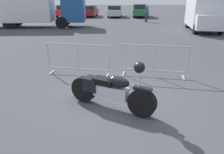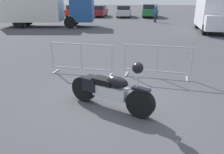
# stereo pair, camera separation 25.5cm
# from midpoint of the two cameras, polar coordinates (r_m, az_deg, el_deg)

# --- Properties ---
(ground_plane) EXTENTS (120.00, 120.00, 0.00)m
(ground_plane) POSITION_cam_midpoint_polar(r_m,az_deg,el_deg) (5.64, 2.28, -6.53)
(ground_plane) COLOR #424247
(motorcycle) EXTENTS (2.10, 1.11, 1.26)m
(motorcycle) POSITION_cam_midpoint_polar(r_m,az_deg,el_deg) (5.15, 0.91, -3.32)
(motorcycle) COLOR black
(motorcycle) RESTS_ON ground
(crowd_barrier_near) EXTENTS (2.23, 0.70, 1.07)m
(crowd_barrier_near) POSITION_cam_midpoint_polar(r_m,az_deg,el_deg) (7.47, -7.05, 4.79)
(crowd_barrier_near) COLOR #9EA0A5
(crowd_barrier_near) RESTS_ON ground
(crowd_barrier_far) EXTENTS (2.23, 0.70, 1.07)m
(crowd_barrier_far) POSITION_cam_midpoint_polar(r_m,az_deg,el_deg) (7.32, 12.64, 4.10)
(crowd_barrier_far) COLOR #9EA0A5
(crowd_barrier_far) RESTS_ON ground
(box_truck) EXTENTS (7.89, 3.04, 2.98)m
(box_truck) POSITION_cam_midpoint_polar(r_m,az_deg,el_deg) (20.12, -17.46, 17.05)
(box_truck) COLOR silver
(box_truck) RESTS_ON ground
(delivery_van) EXTENTS (2.42, 5.16, 2.31)m
(delivery_van) POSITION_cam_midpoint_polar(r_m,az_deg,el_deg) (18.50, 25.37, 14.59)
(delivery_van) COLOR silver
(delivery_van) RESTS_ON ground
(parked_car_tan) EXTENTS (1.72, 4.06, 1.37)m
(parked_car_tan) POSITION_cam_midpoint_polar(r_m,az_deg,el_deg) (30.89, -15.20, 16.44)
(parked_car_tan) COLOR tan
(parked_car_tan) RESTS_ON ground
(parked_car_red) EXTENTS (1.74, 4.12, 1.39)m
(parked_car_red) POSITION_cam_midpoint_polar(r_m,az_deg,el_deg) (29.71, -9.39, 16.74)
(parked_car_red) COLOR #B21E19
(parked_car_red) RESTS_ON ground
(parked_car_maroon) EXTENTS (1.70, 4.03, 1.36)m
(parked_car_maroon) POSITION_cam_midpoint_polar(r_m,az_deg,el_deg) (28.98, -3.09, 16.85)
(parked_car_maroon) COLOR maroon
(parked_car_maroon) RESTS_ON ground
(parked_car_silver) EXTENTS (1.72, 4.06, 1.37)m
(parked_car_silver) POSITION_cam_midpoint_polar(r_m,az_deg,el_deg) (28.49, 3.44, 16.79)
(parked_car_silver) COLOR #B7BABF
(parked_car_silver) RESTS_ON ground
(parked_car_green) EXTENTS (1.91, 4.52, 1.52)m
(parked_car_green) POSITION_cam_midpoint_polar(r_m,az_deg,el_deg) (28.75, 10.08, 16.71)
(parked_car_green) COLOR #236B38
(parked_car_green) RESTS_ON ground
(pedestrian) EXTENTS (0.36, 0.36, 1.69)m
(pedestrian) POSITION_cam_midpoint_polar(r_m,az_deg,el_deg) (23.12, 11.62, 16.11)
(pedestrian) COLOR #262838
(pedestrian) RESTS_ON ground
(planter_island) EXTENTS (3.88, 3.88, 1.17)m
(planter_island) POSITION_cam_midpoint_polar(r_m,az_deg,el_deg) (22.23, 27.52, 12.79)
(planter_island) COLOR #ADA89E
(planter_island) RESTS_ON ground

